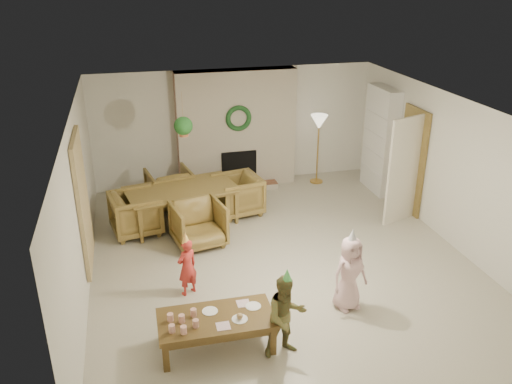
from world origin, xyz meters
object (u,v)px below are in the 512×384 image
object	(u,v)px
dining_chair_near	(199,224)
dining_chair_right	(237,195)
child_red	(187,267)
child_plaid	(286,316)
dining_chair_left	(136,213)
dining_chair_far	(170,188)
dining_table	(183,207)
coffee_table_top	(216,319)
child_pink	(350,273)

from	to	relation	value
dining_chair_near	dining_chair_right	distance (m)	1.39
child_red	child_plaid	bearing A→B (deg)	92.73
dining_chair_left	dining_chair_far	bearing A→B (deg)	-45.00
dining_chair_left	child_plaid	distance (m)	4.06
dining_table	child_red	xyz separation A→B (m)	(-0.21, -2.29, 0.09)
dining_chair_left	coffee_table_top	world-z (taller)	dining_chair_left
dining_chair_near	child_plaid	distance (m)	3.09
dining_table	dining_chair_left	distance (m)	0.87
child_pink	coffee_table_top	bearing A→B (deg)	178.51
dining_chair_near	dining_chair_right	size ratio (longest dim) A/B	1.00
dining_table	dining_chair_near	bearing A→B (deg)	-90.00
dining_table	dining_chair_right	xyz separation A→B (m)	(1.07, 0.20, 0.04)
child_red	child_plaid	xyz separation A→B (m)	(1.00, -1.58, 0.10)
dining_chair_far	dining_chair_left	world-z (taller)	same
dining_chair_left	dining_chair_right	bearing A→B (deg)	-90.00
dining_chair_near	child_red	xyz separation A→B (m)	(-0.37, -1.44, 0.06)
dining_chair_left	child_plaid	bearing A→B (deg)	-166.87
dining_table	dining_chair_near	distance (m)	0.87
dining_chair_left	child_red	size ratio (longest dim) A/B	0.96
dining_chair_right	dining_table	bearing A→B (deg)	-90.00
dining_chair_left	child_red	world-z (taller)	child_red
dining_chair_right	coffee_table_top	size ratio (longest dim) A/B	0.59
dining_chair_far	coffee_table_top	size ratio (longest dim) A/B	0.59
child_red	coffee_table_top	bearing A→B (deg)	69.44
dining_chair_near	dining_chair_left	distance (m)	1.23
dining_chair_far	dining_chair_left	size ratio (longest dim) A/B	1.00
dining_table	child_plaid	bearing A→B (deg)	-89.24
child_pink	dining_table	bearing A→B (deg)	108.46
dining_chair_far	coffee_table_top	xyz separation A→B (m)	(0.15, -4.40, 0.02)
dining_chair_left	dining_chair_right	size ratio (longest dim) A/B	1.00
dining_chair_right	coffee_table_top	bearing A→B (deg)	-26.79
dining_chair_left	dining_table	bearing A→B (deg)	-90.00
dining_chair_near	dining_chair_right	xyz separation A→B (m)	(0.91, 1.06, 0.00)
dining_chair_left	child_pink	distance (m)	4.09
dining_chair_right	child_plaid	distance (m)	4.09
dining_chair_far	child_pink	size ratio (longest dim) A/B	0.78
dining_chair_near	dining_chair_left	xyz separation A→B (m)	(-1.02, 0.69, 0.00)
dining_table	coffee_table_top	xyz separation A→B (m)	(-0.01, -3.55, 0.06)
dining_table	dining_chair_right	bearing A→B (deg)	-0.00
dining_table	child_red	distance (m)	2.30
dining_chair_near	child_pink	world-z (taller)	child_pink
child_red	child_pink	bearing A→B (deg)	128.17
coffee_table_top	child_pink	distance (m)	1.97
child_red	child_pink	size ratio (longest dim) A/B	0.81
dining_table	child_pink	distance (m)	3.71
dining_chair_near	child_pink	size ratio (longest dim) A/B	0.78
dining_table	child_pink	size ratio (longest dim) A/B	1.82
dining_chair_far	child_red	bearing A→B (deg)	78.40
child_red	child_pink	xyz separation A→B (m)	(2.13, -0.87, 0.10)
child_plaid	child_pink	world-z (taller)	child_pink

